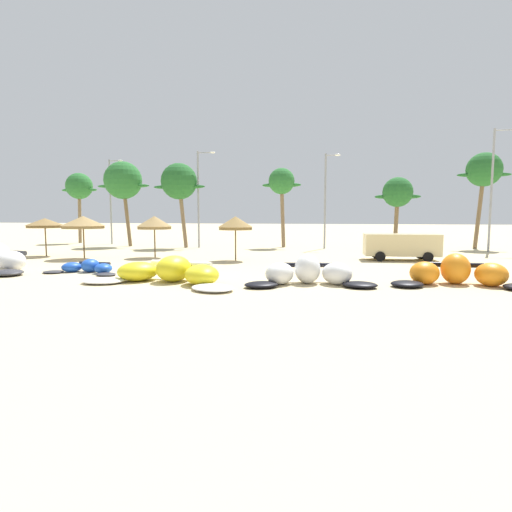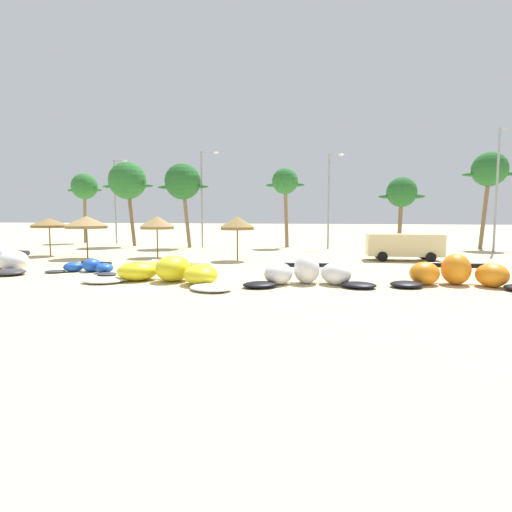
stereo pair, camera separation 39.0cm
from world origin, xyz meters
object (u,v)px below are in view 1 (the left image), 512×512
palm_left (123,181)px  palm_center_right (398,193)px  palm_right_of_gap (484,171)px  kite_right_of_center (457,273)px  lamppost_east (494,184)px  kite_center (308,273)px  lamppost_west (111,197)px  beach_umbrella_near_palms (154,223)px  palm_left_of_gap (179,182)px  beach_umbrella_outermost (235,223)px  parked_van (400,245)px  kite_left (88,268)px  palm_leftmost (79,187)px  beach_umbrella_middle (83,222)px  palm_center_left (282,183)px  kite_left_of_center (169,273)px  beach_umbrella_near_van (45,223)px  lamppost_west_center (200,194)px  lamppost_east_center (326,196)px

palm_left → palm_center_right: 26.51m
palm_center_right → palm_right_of_gap: palm_right_of_gap is taller
kite_right_of_center → lamppost_east: bearing=67.9°
kite_center → lamppost_west: (-22.72, 22.84, 4.55)m
beach_umbrella_near_palms → palm_left_of_gap: palm_left_of_gap is taller
kite_right_of_center → lamppost_east: 20.69m
beach_umbrella_near_palms → beach_umbrella_outermost: size_ratio=1.01×
parked_van → palm_left: palm_left is taller
kite_left → beach_umbrella_near_palms: bearing=89.2°
palm_leftmost → beach_umbrella_middle: bearing=-55.9°
parked_van → palm_center_left: bearing=133.2°
kite_left → beach_umbrella_outermost: size_ratio=1.52×
parked_van → lamppost_east: lamppost_east is taller
kite_left_of_center → beach_umbrella_middle: 13.96m
beach_umbrella_near_van → palm_left_of_gap: (7.04, 10.02, 3.76)m
palm_left_of_gap → kite_left: bearing=-85.1°
palm_center_left → lamppost_west: 18.72m
palm_center_left → lamppost_west_center: 7.99m
kite_center → palm_left: bearing=134.5°
kite_left → palm_right_of_gap: palm_right_of_gap is taller
palm_center_right → kite_left_of_center: bearing=-121.4°
lamppost_east_center → lamppost_east: size_ratio=0.85×
kite_right_of_center → palm_center_left: bearing=117.2°
parked_van → lamppost_west: size_ratio=0.56×
beach_umbrella_near_palms → palm_leftmost: (-15.25, 13.85, 3.69)m
beach_umbrella_middle → palm_left: size_ratio=0.36×
beach_umbrella_near_palms → beach_umbrella_outermost: bearing=-8.2°
parked_van → palm_center_right: size_ratio=0.78×
palm_right_of_gap → lamppost_east_center: bearing=-169.4°
beach_umbrella_middle → beach_umbrella_outermost: (11.11, 0.81, -0.04)m
beach_umbrella_middle → palm_leftmost: 19.17m
palm_right_of_gap → lamppost_west: (-37.29, -0.69, -2.16)m
kite_center → parked_van: 12.81m
palm_center_left → palm_right_of_gap: palm_right_of_gap is taller
kite_left_of_center → lamppost_east: (20.55, 20.37, 5.25)m
palm_center_right → palm_leftmost: bearing=174.1°
kite_left → beach_umbrella_near_palms: size_ratio=1.51×
beach_umbrella_middle → beach_umbrella_near_palms: size_ratio=1.00×
kite_left_of_center → palm_center_right: (12.98, 21.23, 4.62)m
palm_center_left → lamppost_east: (18.21, -2.20, -0.54)m
beach_umbrella_near_van → palm_left: (0.85, 10.69, 4.02)m
lamppost_west → lamppost_east_center: (22.99, -1.99, -0.17)m
palm_left → lamppost_east: 34.05m
kite_center → lamppost_east_center: size_ratio=0.68×
palm_center_right → beach_umbrella_middle: bearing=-152.6°
beach_umbrella_near_palms → palm_center_left: 14.62m
kite_left → parked_van: size_ratio=0.91×
kite_left_of_center → parked_van: 17.17m
beach_umbrella_near_van → palm_left: size_ratio=0.34×
lamppost_east_center → palm_right_of_gap: bearing=10.6°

